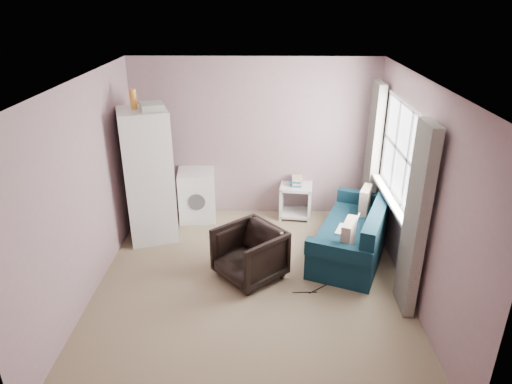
% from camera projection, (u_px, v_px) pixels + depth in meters
% --- Properties ---
extents(room, '(3.84, 4.24, 2.54)m').
position_uv_depth(room, '(252.00, 193.00, 5.20)').
color(room, '#89765A').
rests_on(room, ground).
extents(armchair, '(0.99, 0.99, 0.75)m').
position_uv_depth(armchair, '(250.00, 251.00, 5.71)').
color(armchair, black).
rests_on(armchair, ground).
extents(fridge, '(0.84, 0.83, 2.18)m').
position_uv_depth(fridge, '(148.00, 175.00, 6.46)').
color(fridge, silver).
rests_on(fridge, ground).
extents(washing_machine, '(0.62, 0.62, 0.80)m').
position_uv_depth(washing_machine, '(197.00, 194.00, 7.23)').
color(washing_machine, silver).
rests_on(washing_machine, ground).
extents(side_table, '(0.55, 0.55, 0.68)m').
position_uv_depth(side_table, '(296.00, 198.00, 7.33)').
color(side_table, silver).
rests_on(side_table, ground).
extents(sofa, '(1.44, 2.00, 0.82)m').
position_uv_depth(sofa, '(356.00, 235.00, 6.25)').
color(sofa, '#0C2937').
rests_on(sofa, ground).
extents(window_dressing, '(0.17, 2.62, 2.18)m').
position_uv_depth(window_dressing, '(391.00, 182.00, 5.86)').
color(window_dressing, white).
rests_on(window_dressing, ground).
extents(floor_cables, '(0.44, 0.20, 0.01)m').
position_uv_depth(floor_cables, '(311.00, 291.00, 5.57)').
color(floor_cables, black).
rests_on(floor_cables, ground).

